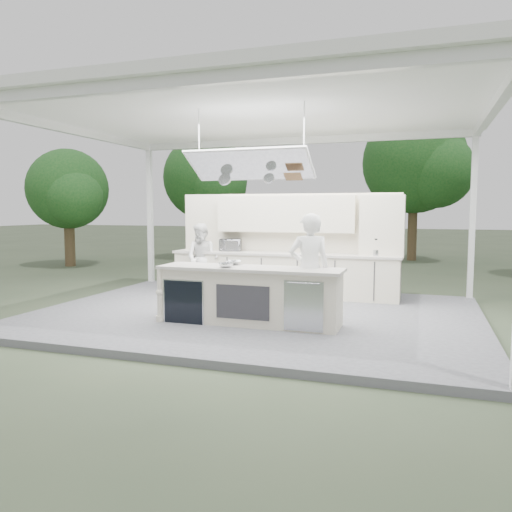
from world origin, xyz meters
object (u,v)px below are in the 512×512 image
(head_chef, at_px, (309,270))
(demo_island, at_px, (248,295))
(back_counter, at_px, (283,274))
(sous_chef, at_px, (202,259))

(head_chef, bearing_deg, demo_island, -9.47)
(demo_island, xyz_separation_m, head_chef, (0.98, 0.21, 0.45))
(back_counter, distance_m, head_chef, 2.88)
(back_counter, xyz_separation_m, head_chef, (1.16, -2.60, 0.44))
(demo_island, xyz_separation_m, back_counter, (-0.18, 2.81, 0.00))
(demo_island, height_order, sous_chef, sous_chef)
(sous_chef, bearing_deg, back_counter, 8.54)
(demo_island, height_order, head_chef, head_chef)
(back_counter, xyz_separation_m, sous_chef, (-1.79, -0.35, 0.32))
(head_chef, xyz_separation_m, sous_chef, (-2.95, 2.25, -0.13))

